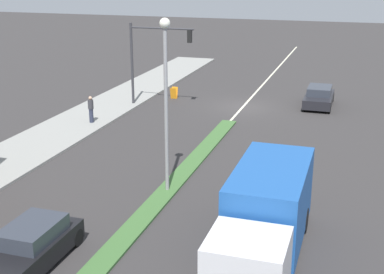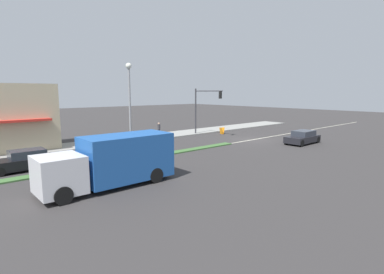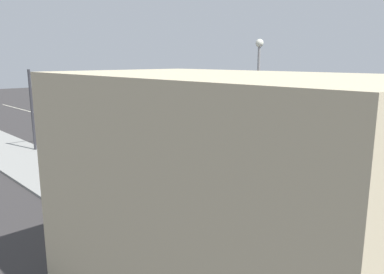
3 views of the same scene
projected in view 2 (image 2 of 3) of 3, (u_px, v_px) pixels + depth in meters
The scene contains 10 objects.
ground_plane at pixel (100, 166), 21.76m from camera, with size 160.00×160.00×0.00m, color #333030.
sidewalk_right at pixel (53, 148), 28.10m from camera, with size 4.00×73.00×0.12m, color gray.
lane_marking_center at pixel (252, 140), 33.51m from camera, with size 0.16×60.00×0.01m, color beige.
traffic_signal_main at pixel (204, 104), 36.31m from camera, with size 4.59×0.34×5.60m.
street_lamp at pixel (130, 99), 22.76m from camera, with size 0.44×0.44×7.37m.
pedestrian at pixel (159, 129), 34.73m from camera, with size 0.34×0.34×1.66m.
warning_aframe_sign at pixel (222, 131), 37.99m from camera, with size 0.45×0.53×0.84m.
delivery_truck at pixel (113, 161), 16.91m from camera, with size 2.44×7.50×2.87m.
sedan_dark at pixel (303, 137), 30.89m from camera, with size 1.87×4.20×1.36m.
suv_black at pixel (25, 161), 20.47m from camera, with size 1.78×3.99×1.40m.
Camera 2 is at (-20.36, 26.95, 5.34)m, focal length 28.00 mm.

